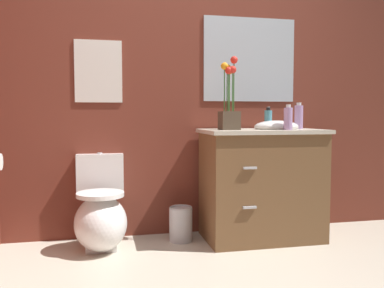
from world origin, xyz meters
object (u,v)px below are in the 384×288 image
trash_bin (181,224)px  wall_poster (98,71)px  vanity_cabinet (262,183)px  soap_bottle (268,119)px  lotion_bottle (288,118)px  wall_mirror (250,60)px  toilet (101,216)px  flower_vase (229,105)px  hand_wash_bottle (299,117)px

trash_bin → wall_poster: 1.35m
vanity_cabinet → trash_bin: 0.72m
soap_bottle → lotion_bottle: bearing=-69.7°
wall_poster → wall_mirror: wall_mirror is taller
wall_poster → wall_mirror: (1.25, 0.00, 0.13)m
vanity_cabinet → lotion_bottle: 0.55m
soap_bottle → vanity_cabinet: bearing=-144.5°
soap_bottle → lotion_bottle: (0.07, -0.20, 0.01)m
lotion_bottle → vanity_cabinet: bearing=132.4°
toilet → soap_bottle: soap_bottle is taller
flower_vase → hand_wash_bottle: bearing=9.3°
lotion_bottle → soap_bottle: bearing=110.3°
flower_vase → hand_wash_bottle: size_ratio=2.60×
wall_mirror → wall_poster: bearing=180.0°
soap_bottle → wall_mirror: wall_mirror is taller
lotion_bottle → toilet: bearing=172.6°
soap_bottle → toilet: bearing=-179.1°
lotion_bottle → hand_wash_bottle: hand_wash_bottle is taller
vanity_cabinet → wall_mirror: (-0.00, 0.29, 1.00)m
vanity_cabinet → hand_wash_bottle: bearing=10.2°
flower_vase → lotion_bottle: size_ratio=2.89×
toilet → vanity_cabinet: vanity_cabinet is taller
vanity_cabinet → wall_poster: 1.56m
flower_vase → lotion_bottle: 0.45m
vanity_cabinet → wall_mirror: bearing=90.5°
vanity_cabinet → lotion_bottle: lotion_bottle is taller
hand_wash_bottle → wall_poster: bearing=171.7°
trash_bin → wall_mirror: bearing=19.2°
soap_bottle → trash_bin: (-0.71, 0.02, -0.81)m
hand_wash_bottle → wall_mirror: (-0.34, 0.23, 0.48)m
trash_bin → flower_vase: bearing=-17.8°
hand_wash_bottle → trash_bin: hand_wash_bottle is taller
toilet → wall_poster: (0.00, 0.27, 1.08)m
soap_bottle → wall_poster: (-1.32, 0.25, 0.37)m
lotion_bottle → wall_poster: wall_poster is taller
hand_wash_bottle → trash_bin: size_ratio=0.78×
flower_vase → wall_poster: 1.05m
flower_vase → soap_bottle: (0.35, 0.09, -0.11)m
trash_bin → wall_poster: wall_poster is taller
flower_vase → lotion_bottle: flower_vase is taller
toilet → vanity_cabinet: (1.25, -0.03, 0.20)m
hand_wash_bottle → wall_mirror: 0.63m
lotion_bottle → wall_mirror: wall_mirror is taller
flower_vase → lotion_bottle: (0.43, -0.11, -0.10)m
hand_wash_bottle → wall_poster: 1.64m
trash_bin → wall_poster: bearing=160.0°
lotion_bottle → hand_wash_bottle: 0.29m
toilet → flower_vase: size_ratio=1.24×
flower_vase → trash_bin: (-0.35, 0.11, -0.92)m
vanity_cabinet → hand_wash_bottle: (0.34, 0.06, 0.52)m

